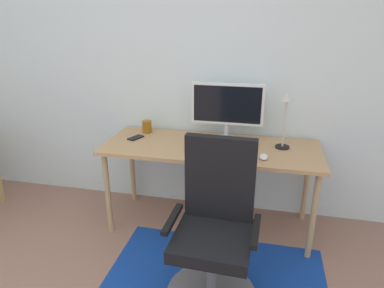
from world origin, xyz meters
TOP-DOWN VIEW (x-y plane):
  - wall_back at (0.00, 2.20)m, footprint 6.00×0.10m
  - area_rug at (0.44, 1.07)m, footprint 1.51×1.10m
  - desk at (0.28, 1.80)m, footprint 1.72×0.66m
  - monitor at (0.38, 1.99)m, footprint 0.59×0.18m
  - keyboard at (0.42, 1.57)m, footprint 0.43×0.13m
  - computer_mouse at (0.70, 1.62)m, footprint 0.06×0.10m
  - coffee_cup at (-0.33, 2.01)m, footprint 0.08×0.08m
  - cell_phone at (-0.37, 1.84)m, footprint 0.12×0.16m
  - desk_lamp at (0.84, 1.88)m, footprint 0.11×0.11m
  - office_chair at (0.44, 1.03)m, footprint 0.58×0.58m

SIDE VIEW (x-z plane):
  - area_rug at x=0.44m, z-range 0.00..0.01m
  - office_chair at x=0.44m, z-range -0.12..0.92m
  - desk at x=0.28m, z-range 0.30..1.04m
  - cell_phone at x=-0.37m, z-range 0.74..0.75m
  - keyboard at x=0.42m, z-range 0.74..0.75m
  - computer_mouse at x=0.70m, z-range 0.74..0.77m
  - coffee_cup at x=-0.33m, z-range 0.74..0.84m
  - monitor at x=0.38m, z-range 0.78..1.26m
  - desk_lamp at x=0.84m, z-range 0.81..1.25m
  - wall_back at x=0.00m, z-range 0.00..2.60m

